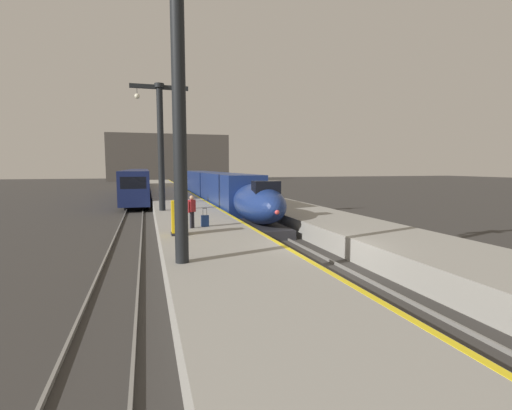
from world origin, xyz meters
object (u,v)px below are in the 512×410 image
(regional_train_adjacent, at_px, (138,182))
(ticket_machine_yellow, at_px, (179,219))
(passenger_mid_platform, at_px, (185,191))
(station_column_near, at_px, (178,75))
(station_column_mid, at_px, (161,135))
(passenger_near_edge, at_px, (192,209))
(rolling_suitcase, at_px, (205,221))
(highspeed_train_main, at_px, (216,189))

(regional_train_adjacent, bearing_deg, ticket_machine_yellow, -85.97)
(passenger_mid_platform, distance_m, ticket_machine_yellow, 16.68)
(station_column_near, height_order, station_column_mid, station_column_near)
(regional_train_adjacent, distance_m, ticket_machine_yellow, 36.29)
(passenger_near_edge, xyz_separation_m, rolling_suitcase, (0.71, 0.29, -0.69))
(ticket_machine_yellow, bearing_deg, station_column_mid, 91.96)
(station_column_near, distance_m, station_column_mid, 15.35)
(highspeed_train_main, relative_size, station_column_near, 3.81)
(station_column_near, bearing_deg, station_column_mid, 90.00)
(highspeed_train_main, xyz_separation_m, station_column_mid, (-5.90, -10.65, 4.54))
(highspeed_train_main, distance_m, station_column_near, 27.14)
(station_column_near, bearing_deg, ticket_machine_yellow, 86.10)
(regional_train_adjacent, xyz_separation_m, station_column_mid, (2.20, -25.99, 4.33))
(station_column_mid, bearing_deg, passenger_mid_platform, 70.71)
(passenger_mid_platform, bearing_deg, station_column_near, -95.86)
(station_column_near, distance_m, passenger_mid_platform, 22.39)
(ticket_machine_yellow, bearing_deg, regional_train_adjacent, 94.03)
(station_column_near, distance_m, rolling_suitcase, 9.39)
(rolling_suitcase, xyz_separation_m, ticket_machine_yellow, (-1.51, -2.07, 0.44))
(station_column_mid, bearing_deg, passenger_near_edge, -82.27)
(rolling_suitcase, relative_size, ticket_machine_yellow, 0.61)
(ticket_machine_yellow, bearing_deg, highspeed_train_main, 75.09)
(highspeed_train_main, distance_m, passenger_near_edge, 19.65)
(regional_train_adjacent, xyz_separation_m, rolling_suitcase, (4.06, -34.13, -0.77))
(rolling_suitcase, bearing_deg, regional_train_adjacent, 96.78)
(highspeed_train_main, relative_size, passenger_near_edge, 22.89)
(station_column_mid, bearing_deg, ticket_machine_yellow, -88.04)
(station_column_mid, xyz_separation_m, ticket_machine_yellow, (0.35, -10.20, -4.67))
(station_column_near, xyz_separation_m, rolling_suitcase, (1.86, 7.20, -5.73))
(passenger_near_edge, bearing_deg, regional_train_adjacent, 95.55)
(passenger_mid_platform, height_order, rolling_suitcase, passenger_mid_platform)
(passenger_near_edge, bearing_deg, highspeed_train_main, 76.00)
(passenger_near_edge, height_order, rolling_suitcase, passenger_near_edge)
(passenger_near_edge, height_order, ticket_machine_yellow, passenger_near_edge)
(station_column_mid, relative_size, rolling_suitcase, 9.13)
(passenger_near_edge, distance_m, ticket_machine_yellow, 1.97)
(regional_train_adjacent, xyz_separation_m, passenger_mid_platform, (4.43, -19.62, -0.09))
(passenger_near_edge, relative_size, rolling_suitcase, 1.72)
(station_column_near, distance_m, ticket_machine_yellow, 7.38)
(station_column_near, relative_size, station_column_mid, 1.13)
(rolling_suitcase, distance_m, ticket_machine_yellow, 2.60)
(station_column_mid, height_order, passenger_near_edge, station_column_mid)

